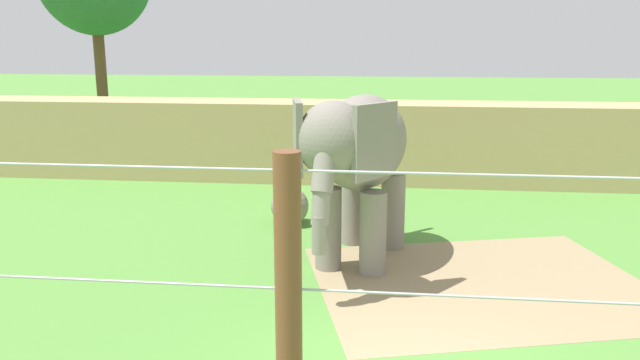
% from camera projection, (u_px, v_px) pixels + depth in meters
% --- Properties ---
extents(dirt_patch, '(6.57, 5.80, 0.01)m').
position_uv_depth(dirt_patch, '(482.00, 283.00, 10.89)').
color(dirt_patch, '#937F5B').
rests_on(dirt_patch, ground).
extents(embankment_wall, '(36.00, 1.80, 2.30)m').
position_uv_depth(embankment_wall, '(406.00, 142.00, 18.35)').
color(embankment_wall, tan).
rests_on(embankment_wall, ground).
extents(elephant, '(2.22, 4.22, 3.18)m').
position_uv_depth(elephant, '(358.00, 152.00, 11.44)').
color(elephant, gray).
rests_on(elephant, ground).
extents(enrichment_ball, '(0.85, 0.85, 0.85)m').
position_uv_depth(enrichment_ball, '(290.00, 206.00, 14.24)').
color(enrichment_ball, gray).
rests_on(enrichment_ball, ground).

